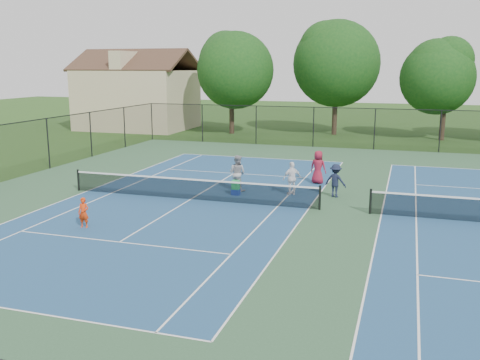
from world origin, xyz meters
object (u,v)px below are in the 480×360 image
(tree_back_c, at_px, (446,73))
(bystander_a, at_px, (292,178))
(clapboard_house, at_px, (138,97))
(tree_back_b, at_px, (337,59))
(instructor, at_px, (237,173))
(tree_back_a, at_px, (232,66))
(ball_hopper, at_px, (236,185))
(bystander_b, at_px, (336,181))
(child_player, at_px, (84,213))
(bystander_c, at_px, (318,167))
(ball_crate, at_px, (236,192))

(tree_back_c, bearing_deg, bystander_a, -108.88)
(clapboard_house, bearing_deg, tree_back_b, 3.01)
(instructor, xyz_separation_m, bystander_a, (2.74, -0.04, -0.09))
(tree_back_a, relative_size, ball_hopper, 21.54)
(tree_back_b, distance_m, bystander_b, 24.42)
(child_player, height_order, ball_hopper, child_player)
(tree_back_c, xyz_separation_m, bystander_b, (-5.73, -22.49, -4.70))
(tree_back_a, height_order, tree_back_c, tree_back_a)
(tree_back_b, distance_m, ball_hopper, 25.30)
(bystander_c, height_order, ball_crate, bystander_c)
(bystander_b, distance_m, ball_hopper, 4.69)
(child_player, distance_m, bystander_a, 9.92)
(tree_back_a, xyz_separation_m, bystander_c, (11.00, -18.79, -5.17))
(tree_back_c, relative_size, bystander_c, 4.84)
(tree_back_a, relative_size, instructor, 5.14)
(tree_back_b, bearing_deg, ball_crate, -93.03)
(ball_crate, bearing_deg, ball_hopper, 0.00)
(bystander_c, distance_m, ball_crate, 5.03)
(tree_back_c, height_order, bystander_b, tree_back_c)
(child_player, bearing_deg, instructor, 59.35)
(tree_back_a, xyz_separation_m, ball_hopper, (7.70, -22.52, -5.54))
(tree_back_c, distance_m, bystander_b, 23.68)
(tree_back_c, height_order, bystander_a, tree_back_c)
(tree_back_a, bearing_deg, tree_back_b, 12.53)
(tree_back_c, bearing_deg, tree_back_a, -176.82)
(ball_crate, bearing_deg, child_player, -119.86)
(tree_back_c, height_order, clapboard_house, tree_back_c)
(instructor, distance_m, bystander_a, 2.74)
(bystander_c, bearing_deg, ball_crate, 61.08)
(tree_back_a, relative_size, bystander_a, 5.71)
(clapboard_house, distance_m, ball_crate, 29.59)
(tree_back_a, xyz_separation_m, ball_crate, (7.70, -22.52, -5.90))
(tree_back_a, height_order, bystander_b, tree_back_a)
(tree_back_a, height_order, bystander_a, tree_back_a)
(child_player, relative_size, bystander_a, 0.73)
(bystander_a, bearing_deg, clapboard_house, -86.62)
(tree_back_b, bearing_deg, tree_back_c, -6.34)
(tree_back_a, distance_m, bystander_a, 24.54)
(bystander_b, bearing_deg, child_player, 57.40)
(tree_back_c, relative_size, child_player, 7.17)
(clapboard_house, distance_m, child_player, 33.36)
(instructor, bearing_deg, ball_hopper, 115.58)
(tree_back_a, relative_size, tree_back_c, 1.09)
(bystander_c, bearing_deg, tree_back_a, -47.11)
(child_player, xyz_separation_m, bystander_a, (6.40, 7.57, 0.22))
(bystander_c, bearing_deg, ball_hopper, 61.08)
(tree_back_c, distance_m, instructor, 25.38)
(instructor, xyz_separation_m, bystander_c, (3.50, 2.85, -0.02))
(tree_back_c, bearing_deg, ball_hopper, -113.64)
(bystander_a, relative_size, bystander_c, 0.93)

